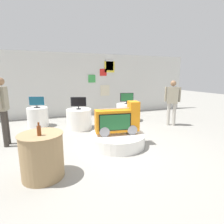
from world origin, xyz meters
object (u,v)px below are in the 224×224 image
object	(u,v)px
main_display_pedestal	(117,139)
tv_on_center_rear	(79,102)
shopper_browsing_rear	(172,100)
display_pedestal_center_rear	(79,119)
tv_on_right_rear	(37,102)
side_table_round	(42,155)
bottle_on_side_table	(39,130)
novelty_firetruck_tv	(118,121)
display_pedestal_right_rear	(38,117)
tv_on_left_rear	(127,98)
shopper_browsing_near_truck	(3,106)
display_pedestal_left_rear	(127,112)

from	to	relation	value
main_display_pedestal	tv_on_center_rear	bearing A→B (deg)	110.48
main_display_pedestal	shopper_browsing_rear	distance (m)	2.95
display_pedestal_center_rear	tv_on_center_rear	world-z (taller)	tv_on_center_rear
tv_on_right_rear	shopper_browsing_rear	bearing A→B (deg)	-18.14
side_table_round	bottle_on_side_table	xyz separation A→B (m)	(-0.01, -0.10, 0.50)
novelty_firetruck_tv	display_pedestal_right_rear	xyz separation A→B (m)	(-2.07, 2.66, -0.31)
side_table_round	bottle_on_side_table	size ratio (longest dim) A/B	3.63
tv_on_left_rear	bottle_on_side_table	bearing A→B (deg)	-133.00
novelty_firetruck_tv	tv_on_right_rear	bearing A→B (deg)	127.93
main_display_pedestal	tv_on_right_rear	size ratio (longest dim) A/B	2.66
novelty_firetruck_tv	shopper_browsing_rear	world-z (taller)	shopper_browsing_rear
tv_on_left_rear	shopper_browsing_near_truck	world-z (taller)	shopper_browsing_near_truck
tv_on_left_rear	bottle_on_side_table	xyz separation A→B (m)	(-3.17, -3.40, -0.03)
display_pedestal_center_rear	display_pedestal_right_rear	size ratio (longest dim) A/B	1.18
novelty_firetruck_tv	side_table_round	distance (m)	2.08
display_pedestal_right_rear	tv_on_right_rear	bearing A→B (deg)	-74.61
novelty_firetruck_tv	tv_on_right_rear	xyz separation A→B (m)	(-2.07, 2.66, 0.26)
shopper_browsing_rear	tv_on_right_rear	bearing A→B (deg)	161.86
main_display_pedestal	shopper_browsing_rear	xyz separation A→B (m)	(2.60, 1.12, 0.81)
main_display_pedestal	tv_on_center_rear	distance (m)	2.11
tv_on_center_rear	side_table_round	bearing A→B (deg)	-111.93
tv_on_center_rear	shopper_browsing_near_truck	xyz separation A→B (m)	(-2.06, -0.87, 0.12)
side_table_round	novelty_firetruck_tv	bearing A→B (deg)	27.32
display_pedestal_left_rear	tv_on_left_rear	bearing A→B (deg)	-76.31
bottle_on_side_table	display_pedestal_right_rear	bearing A→B (deg)	93.46
main_display_pedestal	novelty_firetruck_tv	xyz separation A→B (m)	(0.02, -0.01, 0.50)
shopper_browsing_near_truck	tv_on_center_rear	bearing A→B (deg)	22.79
side_table_round	bottle_on_side_table	bearing A→B (deg)	-96.88
main_display_pedestal	shopper_browsing_near_truck	bearing A→B (deg)	160.43
display_pedestal_left_rear	shopper_browsing_near_truck	xyz separation A→B (m)	(-4.09, -1.37, 0.70)
shopper_browsing_rear	tv_on_left_rear	bearing A→B (deg)	135.87
tv_on_right_rear	side_table_round	size ratio (longest dim) A/B	0.67
novelty_firetruck_tv	side_table_round	bearing A→B (deg)	-152.68
tv_on_center_rear	side_table_round	world-z (taller)	tv_on_center_rear
main_display_pedestal	tv_on_right_rear	bearing A→B (deg)	127.75
tv_on_center_rear	shopper_browsing_rear	bearing A→B (deg)	-12.29
shopper_browsing_rear	shopper_browsing_near_truck	bearing A→B (deg)	-178.42
tv_on_center_rear	shopper_browsing_near_truck	size ratio (longest dim) A/B	0.29
tv_on_center_rear	shopper_browsing_rear	world-z (taller)	shopper_browsing_rear
novelty_firetruck_tv	tv_on_right_rear	world-z (taller)	novelty_firetruck_tv
display_pedestal_right_rear	bottle_on_side_table	size ratio (longest dim) A/B	3.18
novelty_firetruck_tv	display_pedestal_right_rear	world-z (taller)	novelty_firetruck_tv
tv_on_left_rear	main_display_pedestal	bearing A→B (deg)	-119.84
tv_on_right_rear	main_display_pedestal	bearing A→B (deg)	-52.25
tv_on_center_rear	tv_on_right_rear	size ratio (longest dim) A/B	0.92
display_pedestal_center_rear	tv_on_right_rear	bearing A→B (deg)	149.47
tv_on_left_rear	shopper_browsing_rear	bearing A→B (deg)	-44.13
tv_on_right_rear	shopper_browsing_near_truck	xyz separation A→B (m)	(-0.70, -1.67, 0.13)
main_display_pedestal	side_table_round	size ratio (longest dim) A/B	1.78
main_display_pedestal	display_pedestal_center_rear	size ratio (longest dim) A/B	1.71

